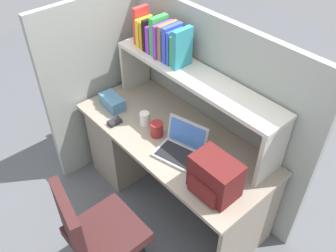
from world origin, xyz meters
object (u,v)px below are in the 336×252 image
(backpack, at_px, (214,177))
(paper_cup, at_px, (145,119))
(snack_canister, at_px, (157,129))
(office_chair, at_px, (100,242))
(computer_mouse, at_px, (115,122))
(tissue_box, at_px, (112,102))
(laptop, at_px, (181,147))

(backpack, xyz_separation_m, paper_cup, (-0.79, 0.08, -0.07))
(snack_canister, bearing_deg, office_chair, -69.59)
(computer_mouse, relative_size, tissue_box, 0.47)
(paper_cup, distance_m, office_chair, 0.94)
(computer_mouse, bearing_deg, tissue_box, 148.91)
(tissue_box, bearing_deg, office_chair, -37.85)
(laptop, height_order, snack_canister, laptop)
(paper_cup, relative_size, tissue_box, 0.50)
(paper_cup, bearing_deg, backpack, -5.74)
(paper_cup, distance_m, tissue_box, 0.35)
(laptop, distance_m, office_chair, 0.83)
(computer_mouse, relative_size, snack_canister, 0.93)
(tissue_box, xyz_separation_m, office_chair, (0.77, -0.68, -0.39))
(computer_mouse, xyz_separation_m, paper_cup, (0.16, 0.17, 0.04))
(paper_cup, bearing_deg, computer_mouse, -133.99)
(laptop, bearing_deg, paper_cup, -179.68)
(paper_cup, height_order, snack_canister, snack_canister)
(laptop, xyz_separation_m, computer_mouse, (-0.56, -0.17, -0.03))
(laptop, distance_m, backpack, 0.40)
(backpack, relative_size, paper_cup, 2.74)
(office_chair, bearing_deg, snack_canister, -58.31)
(laptop, height_order, paper_cup, laptop)
(snack_canister, bearing_deg, tissue_box, -174.22)
(laptop, distance_m, paper_cup, 0.40)
(computer_mouse, distance_m, tissue_box, 0.22)
(backpack, bearing_deg, laptop, 168.04)
(backpack, bearing_deg, paper_cup, 174.26)
(laptop, distance_m, snack_canister, 0.25)
(paper_cup, xyz_separation_m, tissue_box, (-0.35, -0.06, -0.00))
(tissue_box, bearing_deg, computer_mouse, -26.94)
(paper_cup, distance_m, snack_canister, 0.15)
(backpack, relative_size, computer_mouse, 2.88)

